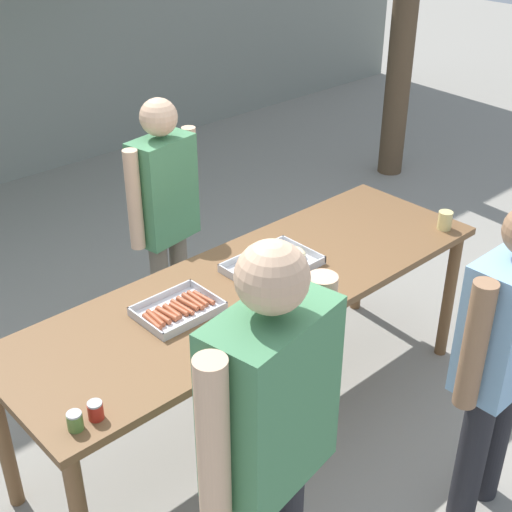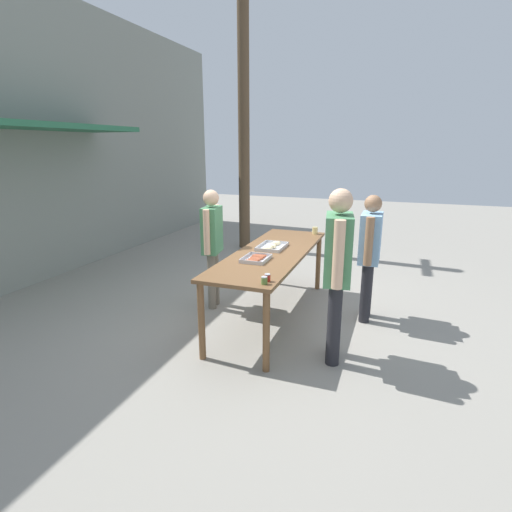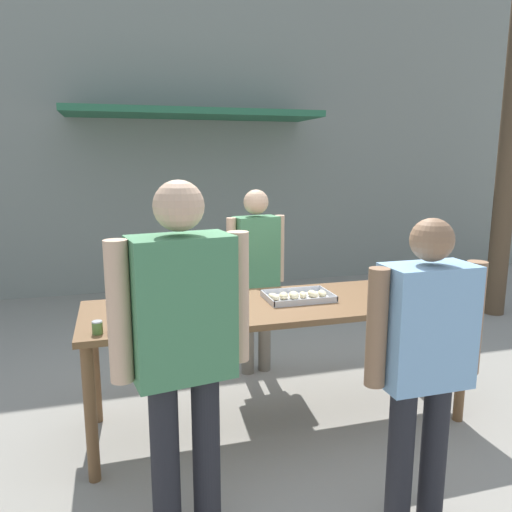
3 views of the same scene
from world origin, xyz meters
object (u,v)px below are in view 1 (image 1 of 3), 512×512
at_px(person_customer_holding_hotdog, 270,431).
at_px(beer_cup, 445,220).
at_px(food_tray_sausages, 178,310).
at_px(condiment_jar_mustard, 75,421).
at_px(food_tray_buns, 272,265).
at_px(person_server_behind_table, 165,207).
at_px(person_customer_with_cup, 505,347).
at_px(condiment_jar_ketchup, 96,411).

bearing_deg(person_customer_holding_hotdog, beer_cup, -171.42).
distance_m(food_tray_sausages, condiment_jar_mustard, 0.81).
distance_m(condiment_jar_mustard, beer_cup, 2.34).
height_order(food_tray_buns, person_server_behind_table, person_server_behind_table).
bearing_deg(condiment_jar_mustard, person_customer_with_cup, -28.49).
relative_size(food_tray_buns, beer_cup, 4.44).
relative_size(food_tray_sausages, beer_cup, 3.52).
xyz_separation_m(food_tray_buns, person_customer_holding_hotdog, (-0.93, -0.96, 0.14)).
xyz_separation_m(condiment_jar_ketchup, person_customer_holding_hotdog, (0.31, -0.61, 0.13)).
relative_size(food_tray_buns, person_server_behind_table, 0.29).
distance_m(beer_cup, person_customer_with_cup, 1.17).
xyz_separation_m(food_tray_buns, person_customer_with_cup, (0.21, -1.18, 0.03)).
bearing_deg(person_customer_with_cup, food_tray_buns, -80.37).
bearing_deg(food_tray_buns, food_tray_sausages, 179.83).
bearing_deg(condiment_jar_mustard, person_server_behind_table, 42.64).
bearing_deg(beer_cup, person_server_behind_table, 133.48).
bearing_deg(beer_cup, condiment_jar_mustard, -179.75).
height_order(food_tray_buns, condiment_jar_mustard, condiment_jar_mustard).
height_order(beer_cup, person_customer_holding_hotdog, person_customer_holding_hotdog).
bearing_deg(person_customer_holding_hotdog, condiment_jar_mustard, -66.21).
bearing_deg(beer_cup, food_tray_buns, 161.50).
height_order(condiment_jar_ketchup, person_customer_with_cup, person_customer_with_cup).
height_order(person_server_behind_table, person_customer_holding_hotdog, person_customer_holding_hotdog).
height_order(food_tray_sausages, food_tray_buns, food_tray_buns).
relative_size(food_tray_buns, person_customer_holding_hotdog, 0.26).
bearing_deg(condiment_jar_ketchup, food_tray_sausages, 28.63).
height_order(food_tray_buns, condiment_jar_ketchup, condiment_jar_ketchup).
bearing_deg(food_tray_buns, condiment_jar_ketchup, -164.23).
bearing_deg(person_server_behind_table, food_tray_buns, -93.81).
bearing_deg(food_tray_buns, person_server_behind_table, 95.22).
distance_m(food_tray_sausages, person_customer_with_cup, 1.43).
xyz_separation_m(condiment_jar_ketchup, person_server_behind_table, (1.17, 1.16, 0.04)).
height_order(food_tray_sausages, condiment_jar_ketchup, condiment_jar_ketchup).
bearing_deg(person_customer_with_cup, person_customer_holding_hotdog, -11.35).
distance_m(food_tray_buns, person_customer_with_cup, 1.20).
xyz_separation_m(condiment_jar_mustard, person_server_behind_table, (1.25, 1.16, 0.04)).
distance_m(food_tray_buns, beer_cup, 1.07).
height_order(condiment_jar_mustard, person_customer_with_cup, person_customer_with_cup).
relative_size(food_tray_sausages, food_tray_buns, 0.79).
height_order(condiment_jar_ketchup, person_customer_holding_hotdog, person_customer_holding_hotdog).
xyz_separation_m(condiment_jar_mustard, beer_cup, (2.34, 0.01, 0.02)).
xyz_separation_m(food_tray_buns, beer_cup, (1.01, -0.34, 0.03)).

